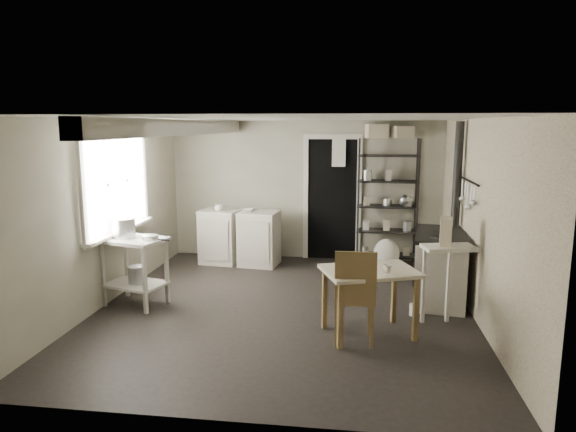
# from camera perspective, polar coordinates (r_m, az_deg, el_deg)

# --- Properties ---
(floor) EXTENTS (5.00, 5.00, 0.00)m
(floor) POSITION_cam_1_polar(r_m,az_deg,el_deg) (6.43, -0.36, -10.16)
(floor) COLOR black
(floor) RESTS_ON ground
(ceiling) EXTENTS (5.00, 5.00, 0.00)m
(ceiling) POSITION_cam_1_polar(r_m,az_deg,el_deg) (6.04, -0.38, 10.78)
(ceiling) COLOR beige
(ceiling) RESTS_ON wall_back
(wall_back) EXTENTS (4.50, 0.02, 2.30)m
(wall_back) POSITION_cam_1_polar(r_m,az_deg,el_deg) (8.59, 1.93, 2.87)
(wall_back) COLOR #A5A08C
(wall_back) RESTS_ON ground
(wall_front) EXTENTS (4.50, 0.02, 2.30)m
(wall_front) POSITION_cam_1_polar(r_m,az_deg,el_deg) (3.74, -5.69, -6.69)
(wall_front) COLOR #A5A08C
(wall_front) RESTS_ON ground
(wall_left) EXTENTS (0.02, 5.00, 2.30)m
(wall_left) POSITION_cam_1_polar(r_m,az_deg,el_deg) (6.81, -19.46, 0.41)
(wall_left) COLOR #A5A08C
(wall_left) RESTS_ON ground
(wall_right) EXTENTS (0.02, 5.00, 2.30)m
(wall_right) POSITION_cam_1_polar(r_m,az_deg,el_deg) (6.24, 20.56, -0.50)
(wall_right) COLOR #A5A08C
(wall_right) RESTS_ON ground
(window) EXTENTS (0.12, 1.76, 1.28)m
(window) POSITION_cam_1_polar(r_m,az_deg,el_deg) (6.93, -18.66, 3.54)
(window) COLOR beige
(window) RESTS_ON wall_left
(doorway) EXTENTS (0.96, 0.10, 2.08)m
(doorway) POSITION_cam_1_polar(r_m,az_deg,el_deg) (8.55, 4.91, 1.79)
(doorway) COLOR beige
(doorway) RESTS_ON ground
(ceiling_beam) EXTENTS (0.18, 5.00, 0.18)m
(ceiling_beam) POSITION_cam_1_polar(r_m,az_deg,el_deg) (6.32, -11.38, 9.65)
(ceiling_beam) COLOR beige
(ceiling_beam) RESTS_ON ceiling
(wallpaper_panel) EXTENTS (0.01, 5.00, 2.30)m
(wallpaper_panel) POSITION_cam_1_polar(r_m,az_deg,el_deg) (6.24, 20.47, -0.50)
(wallpaper_panel) COLOR #C1B79D
(wallpaper_panel) RESTS_ON wall_right
(utensil_rail) EXTENTS (0.06, 1.20, 0.44)m
(utensil_rail) POSITION_cam_1_polar(r_m,az_deg,el_deg) (6.75, 19.15, 3.78)
(utensil_rail) COLOR #BDBDC0
(utensil_rail) RESTS_ON wall_right
(prep_table) EXTENTS (0.86, 0.72, 0.85)m
(prep_table) POSITION_cam_1_polar(r_m,az_deg,el_deg) (6.70, -16.62, -6.16)
(prep_table) COLOR beige
(prep_table) RESTS_ON ground
(stockpot) EXTENTS (0.31, 0.31, 0.31)m
(stockpot) POSITION_cam_1_polar(r_m,az_deg,el_deg) (6.66, -17.79, -1.54)
(stockpot) COLOR #BDBDC0
(stockpot) RESTS_ON prep_table
(saucepan) EXTENTS (0.23, 0.23, 0.11)m
(saucepan) POSITION_cam_1_polar(r_m,az_deg,el_deg) (6.47, -15.03, -2.54)
(saucepan) COLOR #BDBDC0
(saucepan) RESTS_ON prep_table
(bucket) EXTENTS (0.27, 0.27, 0.23)m
(bucket) POSITION_cam_1_polar(r_m,az_deg,el_deg) (6.69, -16.47, -6.31)
(bucket) COLOR #BDBDC0
(bucket) RESTS_ON prep_table
(base_cabinets) EXTENTS (1.38, 0.72, 0.87)m
(base_cabinets) POSITION_cam_1_polar(r_m,az_deg,el_deg) (8.34, -5.38, -2.19)
(base_cabinets) COLOR beige
(base_cabinets) RESTS_ON ground
(mixing_bowl) EXTENTS (0.28, 0.28, 0.06)m
(mixing_bowl) POSITION_cam_1_polar(r_m,az_deg,el_deg) (8.15, -4.54, 1.05)
(mixing_bowl) COLOR silver
(mixing_bowl) RESTS_ON base_cabinets
(counter_cup) EXTENTS (0.17, 0.17, 0.11)m
(counter_cup) POSITION_cam_1_polar(r_m,az_deg,el_deg) (8.24, -7.71, 1.24)
(counter_cup) COLOR silver
(counter_cup) RESTS_ON base_cabinets
(shelf_rack) EXTENTS (0.97, 0.39, 2.02)m
(shelf_rack) POSITION_cam_1_polar(r_m,az_deg,el_deg) (8.40, 10.96, 1.15)
(shelf_rack) COLOR black
(shelf_rack) RESTS_ON ground
(shelf_jar) EXTENTS (0.10, 0.10, 0.19)m
(shelf_jar) POSITION_cam_1_polar(r_m,az_deg,el_deg) (8.31, 8.84, 4.03)
(shelf_jar) COLOR silver
(shelf_jar) RESTS_ON shelf_rack
(storage_box_a) EXTENTS (0.36, 0.33, 0.22)m
(storage_box_a) POSITION_cam_1_polar(r_m,az_deg,el_deg) (8.33, 9.79, 8.44)
(storage_box_a) COLOR beige
(storage_box_a) RESTS_ON shelf_rack
(storage_box_b) EXTENTS (0.35, 0.34, 0.19)m
(storage_box_b) POSITION_cam_1_polar(r_m,az_deg,el_deg) (8.34, 12.57, 8.21)
(storage_box_b) COLOR beige
(storage_box_b) RESTS_ON shelf_rack
(stove) EXTENTS (0.77, 1.20, 0.88)m
(stove) POSITION_cam_1_polar(r_m,az_deg,el_deg) (6.84, 16.50, -5.48)
(stove) COLOR beige
(stove) RESTS_ON ground
(stovepipe) EXTENTS (0.11, 0.11, 1.45)m
(stovepipe) POSITION_cam_1_polar(r_m,az_deg,el_deg) (7.06, 18.31, 4.40)
(stovepipe) COLOR black
(stovepipe) RESTS_ON stove
(side_ledge) EXTENTS (0.64, 0.43, 0.89)m
(side_ledge) POSITION_cam_1_polar(r_m,az_deg,el_deg) (6.14, 17.23, -7.39)
(side_ledge) COLOR beige
(side_ledge) RESTS_ON ground
(oats_box) EXTENTS (0.16, 0.23, 0.31)m
(oats_box) POSITION_cam_1_polar(r_m,az_deg,el_deg) (6.01, 17.12, -2.05)
(oats_box) COLOR beige
(oats_box) RESTS_ON side_ledge
(work_table) EXTENTS (1.13, 0.96, 0.73)m
(work_table) POSITION_cam_1_polar(r_m,az_deg,el_deg) (5.60, 8.98, -9.28)
(work_table) COLOR beige
(work_table) RESTS_ON ground
(table_cup) EXTENTS (0.10, 0.10, 0.08)m
(table_cup) POSITION_cam_1_polar(r_m,az_deg,el_deg) (5.40, 10.98, -5.41)
(table_cup) COLOR silver
(table_cup) RESTS_ON work_table
(chair) EXTENTS (0.43, 0.45, 1.00)m
(chair) POSITION_cam_1_polar(r_m,az_deg,el_deg) (5.41, 7.38, -8.79)
(chair) COLOR brown
(chair) RESTS_ON ground
(flour_sack) EXTENTS (0.46, 0.42, 0.48)m
(flour_sack) POSITION_cam_1_polar(r_m,az_deg,el_deg) (8.17, 10.88, -4.18)
(flour_sack) COLOR silver
(flour_sack) RESTS_ON ground
(floor_crock) EXTENTS (0.11, 0.11, 0.14)m
(floor_crock) POSITION_cam_1_polar(r_m,az_deg,el_deg) (6.35, 13.82, -10.02)
(floor_crock) COLOR silver
(floor_crock) RESTS_ON ground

